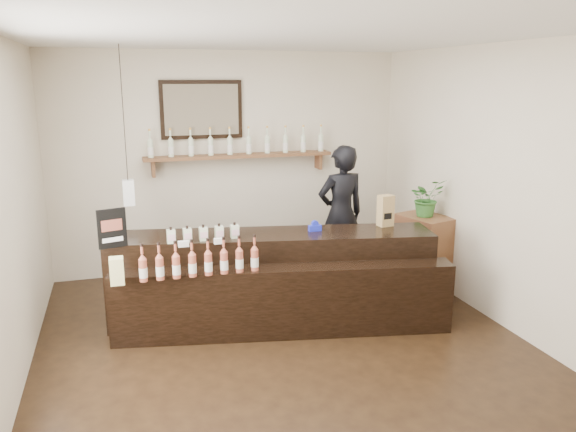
# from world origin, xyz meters

# --- Properties ---
(ground) EXTENTS (5.00, 5.00, 0.00)m
(ground) POSITION_xyz_m (0.00, 0.00, 0.00)
(ground) COLOR black
(ground) RESTS_ON ground
(room_shell) EXTENTS (5.00, 5.00, 5.00)m
(room_shell) POSITION_xyz_m (0.00, 0.00, 1.70)
(room_shell) COLOR beige
(room_shell) RESTS_ON ground
(back_wall_decor) EXTENTS (2.66, 0.96, 1.69)m
(back_wall_decor) POSITION_xyz_m (-0.16, 2.37, 1.76)
(back_wall_decor) COLOR brown
(back_wall_decor) RESTS_ON ground
(counter) EXTENTS (3.34, 1.50, 1.08)m
(counter) POSITION_xyz_m (0.06, 0.58, 0.43)
(counter) COLOR black
(counter) RESTS_ON ground
(promo_sign) EXTENTS (0.26, 0.09, 0.37)m
(promo_sign) POSITION_xyz_m (-1.48, 0.65, 1.10)
(promo_sign) COLOR black
(promo_sign) RESTS_ON counter
(paper_bag) EXTENTS (0.17, 0.13, 0.33)m
(paper_bag) POSITION_xyz_m (1.30, 0.64, 1.09)
(paper_bag) COLOR #A3814E
(paper_bag) RESTS_ON counter
(tape_dispenser) EXTENTS (0.14, 0.06, 0.11)m
(tape_dispenser) POSITION_xyz_m (0.51, 0.65, 0.96)
(tape_dispenser) COLOR #1B26C3
(tape_dispenser) RESTS_ON counter
(side_cabinet) EXTENTS (0.60, 0.71, 0.89)m
(side_cabinet) POSITION_xyz_m (2.00, 0.99, 0.45)
(side_cabinet) COLOR brown
(side_cabinet) RESTS_ON ground
(potted_plant) EXTENTS (0.44, 0.39, 0.44)m
(potted_plant) POSITION_xyz_m (2.00, 0.99, 1.11)
(potted_plant) COLOR #35712D
(potted_plant) RESTS_ON side_cabinet
(shopkeeper) EXTENTS (0.74, 0.54, 1.91)m
(shopkeeper) POSITION_xyz_m (1.17, 1.55, 0.96)
(shopkeeper) COLOR black
(shopkeeper) RESTS_ON ground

